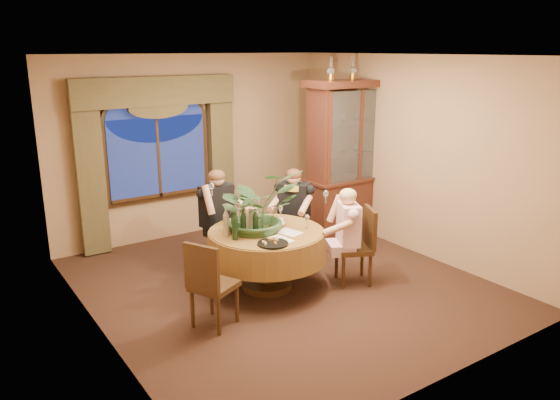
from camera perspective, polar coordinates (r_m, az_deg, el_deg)
floor at (r=6.98m, az=0.29°, el=-8.76°), size 5.00×5.00×0.00m
wall_back at (r=8.66m, az=-9.12°, el=5.58°), size 4.50×0.00×4.50m
wall_right at (r=7.99m, az=13.78°, el=4.49°), size 0.00×5.00×5.00m
ceiling at (r=6.36m, az=0.32°, el=14.89°), size 5.00×5.00×0.00m
window at (r=8.39m, az=-12.60°, el=4.38°), size 1.62×0.10×1.32m
arched_transom at (r=8.28m, az=-12.93°, el=9.68°), size 1.60×0.06×0.44m
drapery_left at (r=8.05m, az=-19.23°, el=2.55°), size 0.38×0.14×2.32m
drapery_right at (r=8.79m, az=-6.19°, el=4.37°), size 0.38×0.14×2.32m
swag_valance at (r=8.18m, az=-12.80°, el=11.03°), size 2.45×0.16×0.42m
dining_table at (r=6.75m, az=-1.42°, el=-6.20°), size 1.71×1.71×0.75m
china_cabinet at (r=8.55m, az=7.31°, el=4.22°), size 1.49×0.59×2.42m
oil_lamp_left at (r=8.11m, az=5.35°, el=13.51°), size 0.11×0.11×0.34m
oil_lamp_center at (r=8.39m, az=7.64°, el=13.51°), size 0.11×0.11×0.34m
oil_lamp_right at (r=8.67m, az=9.79°, el=13.49°), size 0.11×0.11×0.34m
chair_right at (r=6.92m, az=7.71°, el=-4.84°), size 0.56×0.56×0.96m
chair_back_right at (r=7.56m, az=0.99°, el=-2.90°), size 0.59×0.59×0.96m
chair_back at (r=7.46m, az=-5.59°, el=-3.22°), size 0.43×0.43×0.96m
chair_front_left at (r=5.88m, az=-6.90°, el=-8.61°), size 0.56×0.56×0.96m
person_pink at (r=6.84m, az=7.13°, el=-3.81°), size 0.56×0.58×1.24m
person_back at (r=7.36m, az=-6.61°, el=-1.93°), size 0.55×0.52×1.35m
person_scarf at (r=7.57m, az=1.47°, el=-1.49°), size 0.62×0.63×1.31m
stoneware_vase at (r=6.62m, az=-2.80°, el=-1.93°), size 0.15×0.15×0.27m
centerpiece_plant at (r=6.49m, az=-2.46°, el=2.29°), size 1.01×1.12×0.87m
olive_bowl at (r=6.58m, az=-1.13°, el=-3.03°), size 0.17×0.17×0.05m
cheese_platter at (r=6.14m, az=-0.75°, el=-4.57°), size 0.35×0.35×0.02m
wine_bottle_0 at (r=6.28m, az=-4.72°, el=-2.70°), size 0.07×0.07×0.33m
wine_bottle_1 at (r=6.43m, az=-5.65°, el=-2.27°), size 0.07×0.07×0.33m
wine_bottle_2 at (r=6.55m, az=-4.84°, el=-1.91°), size 0.07×0.07×0.33m
wine_bottle_3 at (r=6.36m, az=-3.85°, el=-2.42°), size 0.07×0.07×0.33m
wine_bottle_4 at (r=6.38m, az=-2.57°, el=-2.34°), size 0.07×0.07×0.33m
wine_bottle_5 at (r=6.44m, az=-3.71°, el=-2.18°), size 0.07×0.07×0.33m
tasting_paper_0 at (r=6.53m, az=0.94°, el=-3.40°), size 0.29×0.35×0.00m
tasting_paper_1 at (r=6.94m, az=-0.50°, el=-2.24°), size 0.33×0.36×0.00m
tasting_paper_2 at (r=6.29m, az=-0.03°, el=-4.16°), size 0.24×0.32×0.00m
wine_glass_person_pink at (r=6.66m, az=2.83°, el=-2.26°), size 0.07×0.07×0.18m
wine_glass_person_back at (r=6.95m, az=-4.22°, el=-1.51°), size 0.07×0.07×0.18m
wine_glass_person_scarf at (r=7.03m, az=0.06°, el=-1.26°), size 0.07×0.07×0.18m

